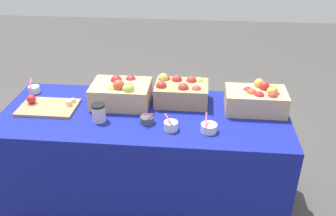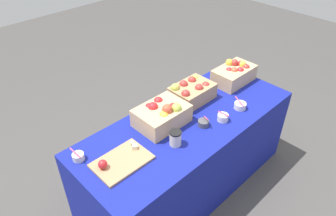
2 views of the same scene
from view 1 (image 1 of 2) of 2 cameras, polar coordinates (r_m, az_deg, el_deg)
ground_plane at (r=2.88m, az=-3.22°, el=-13.67°), size 10.00×10.00×0.00m
table at (r=2.65m, az=-3.44°, el=-7.75°), size 1.90×0.76×0.74m
apple_crate_left at (r=2.50m, az=13.64°, el=1.36°), size 0.40×0.24×0.20m
apple_crate_middle at (r=2.55m, az=2.03°, el=2.57°), size 0.36×0.25×0.18m
apple_crate_right at (r=2.54m, az=-7.24°, el=2.40°), size 0.39×0.29×0.21m
cutting_board_front at (r=2.63m, az=-18.18°, el=0.28°), size 0.38×0.26×0.08m
sample_bowl_near at (r=2.25m, az=6.34°, el=-3.04°), size 0.10×0.10×0.11m
sample_bowl_mid at (r=2.25m, az=0.45°, el=-2.74°), size 0.09×0.09×0.10m
sample_bowl_far at (r=2.32m, az=-3.26°, el=-1.81°), size 0.09×0.09×0.09m
sample_bowl_extra at (r=2.87m, az=-19.98°, el=2.74°), size 0.08×0.10×0.10m
coffee_cup at (r=2.37m, az=-10.64°, el=-0.71°), size 0.09×0.09×0.12m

